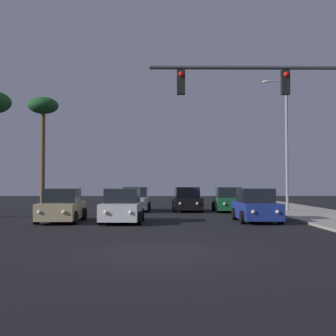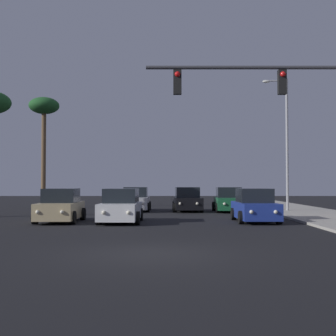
{
  "view_description": "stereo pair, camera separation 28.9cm",
  "coord_description": "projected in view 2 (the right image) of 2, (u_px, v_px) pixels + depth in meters",
  "views": [
    {
      "loc": [
        0.19,
        -13.01,
        1.93
      ],
      "look_at": [
        0.42,
        12.16,
        2.77
      ],
      "focal_mm": 50.0,
      "sensor_mm": 36.0,
      "label": 1
    },
    {
      "loc": [
        0.48,
        -13.01,
        1.93
      ],
      "look_at": [
        0.42,
        12.16,
        2.77
      ],
      "focal_mm": 50.0,
      "sensor_mm": 36.0,
      "label": 2
    }
  ],
  "objects": [
    {
      "name": "traffic_light_mast",
      "position": [
        295.0,
        107.0,
        17.19
      ],
      "size": [
        7.83,
        0.36,
        6.5
      ],
      "color": "#38383D",
      "rests_on": "sidewalk_right"
    },
    {
      "name": "street_lamp",
      "position": [
        286.0,
        137.0,
        31.82
      ],
      "size": [
        1.74,
        0.24,
        9.0
      ],
      "color": "#99999E",
      "rests_on": "sidewalk_right"
    },
    {
      "name": "car_tan",
      "position": [
        62.0,
        207.0,
        23.53
      ],
      "size": [
        2.04,
        4.33,
        1.68
      ],
      "rotation": [
        0.0,
        0.0,
        3.17
      ],
      "color": "tan",
      "rests_on": "ground"
    },
    {
      "name": "car_silver",
      "position": [
        137.0,
        200.0,
        32.91
      ],
      "size": [
        2.04,
        4.31,
        1.68
      ],
      "rotation": [
        0.0,
        0.0,
        3.14
      ],
      "color": "#B7B7BC",
      "rests_on": "ground"
    },
    {
      "name": "ground_plane",
      "position": [
        152.0,
        253.0,
        12.94
      ],
      "size": [
        120.0,
        120.0,
        0.0
      ],
      "primitive_type": "plane",
      "color": "black"
    },
    {
      "name": "car_white",
      "position": [
        122.0,
        207.0,
        23.16
      ],
      "size": [
        2.04,
        4.33,
        1.68
      ],
      "rotation": [
        0.0,
        0.0,
        3.11
      ],
      "color": "silver",
      "rests_on": "ground"
    },
    {
      "name": "palm_tree_mid",
      "position": [
        45.0,
        112.0,
        37.2
      ],
      "size": [
        2.4,
        2.4,
        8.8
      ],
      "color": "brown",
      "rests_on": "ground"
    },
    {
      "name": "car_blue",
      "position": [
        256.0,
        207.0,
        23.57
      ],
      "size": [
        2.04,
        4.32,
        1.68
      ],
      "rotation": [
        0.0,
        0.0,
        3.16
      ],
      "color": "navy",
      "rests_on": "ground"
    },
    {
      "name": "car_black",
      "position": [
        188.0,
        200.0,
        32.56
      ],
      "size": [
        2.04,
        4.34,
        1.68
      ],
      "rotation": [
        0.0,
        0.0,
        3.18
      ],
      "color": "black",
      "rests_on": "ground"
    },
    {
      "name": "car_green",
      "position": [
        230.0,
        201.0,
        32.11
      ],
      "size": [
        2.04,
        4.34,
        1.68
      ],
      "rotation": [
        0.0,
        0.0,
        3.11
      ],
      "color": "#195933",
      "rests_on": "ground"
    }
  ]
}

